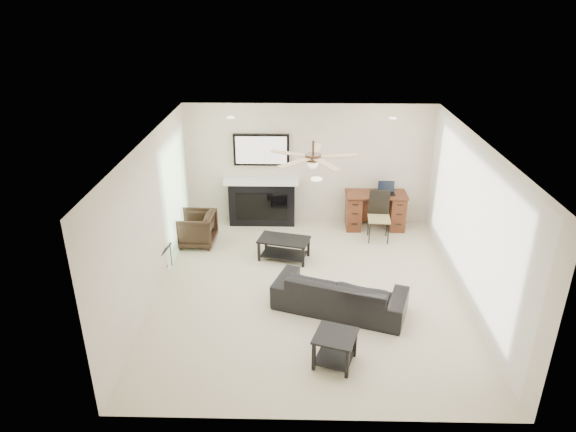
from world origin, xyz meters
name	(u,v)px	position (x,y,z in m)	size (l,w,h in m)	color
room_shell	(325,194)	(0.19, 0.08, 1.68)	(5.50, 5.54, 2.52)	beige
sofa	(340,293)	(0.43, -0.51, 0.29)	(2.00, 0.78, 0.58)	black
armchair	(196,229)	(-2.17, 1.64, 0.32)	(0.69, 0.71, 0.65)	black
coffee_table	(284,249)	(-0.47, 1.09, 0.20)	(0.90, 0.50, 0.40)	black
end_table_near	(335,349)	(0.28, -1.76, 0.23)	(0.52, 0.52, 0.45)	black
end_table_left	(154,259)	(-2.72, 0.59, 0.23)	(0.50, 0.50, 0.45)	black
fireplace_unit	(262,181)	(-0.96, 2.58, 0.95)	(1.52, 0.34, 1.91)	black
desk	(375,211)	(1.35, 2.45, 0.38)	(1.22, 0.56, 0.76)	#421D10
desk_chair	(379,217)	(1.35, 1.90, 0.48)	(0.42, 0.44, 0.97)	black
laptop	(387,189)	(1.55, 2.43, 0.88)	(0.33, 0.24, 0.23)	black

